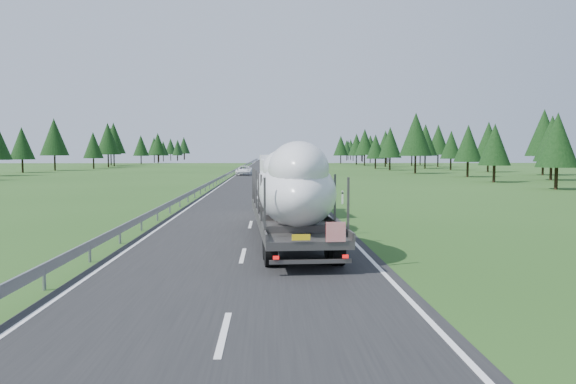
{
  "coord_description": "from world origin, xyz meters",
  "views": [
    {
      "loc": [
        0.95,
        -11.63,
        3.83
      ],
      "look_at": [
        1.84,
        13.64,
        2.06
      ],
      "focal_mm": 35.0,
      "sensor_mm": 36.0,
      "label": 1
    }
  ],
  "objects_px": {
    "distant_car_dark": "(269,163)",
    "distant_van": "(244,170)",
    "highway_sign": "(306,165)",
    "distant_car_blue": "(262,159)",
    "boat_truck": "(287,186)"
  },
  "relations": [
    {
      "from": "distant_van",
      "to": "distant_car_blue",
      "type": "xyz_separation_m",
      "value": [
        1.12,
        181.24,
        0.01
      ]
    },
    {
      "from": "distant_car_dark",
      "to": "distant_car_blue",
      "type": "xyz_separation_m",
      "value": [
        -3.12,
        96.47,
        0.1
      ]
    },
    {
      "from": "highway_sign",
      "to": "boat_truck",
      "type": "height_order",
      "value": "boat_truck"
    },
    {
      "from": "boat_truck",
      "to": "distant_car_dark",
      "type": "xyz_separation_m",
      "value": [
        -0.74,
        155.29,
        -1.56
      ]
    },
    {
      "from": "distant_van",
      "to": "distant_car_blue",
      "type": "bearing_deg",
      "value": 92.76
    },
    {
      "from": "highway_sign",
      "to": "distant_car_blue",
      "type": "relative_size",
      "value": 0.53
    },
    {
      "from": "distant_van",
      "to": "distant_car_blue",
      "type": "distance_m",
      "value": 181.25
    },
    {
      "from": "highway_sign",
      "to": "distant_van",
      "type": "distance_m",
      "value": 11.54
    },
    {
      "from": "highway_sign",
      "to": "boat_truck",
      "type": "distance_m",
      "value": 65.7
    },
    {
      "from": "distant_car_dark",
      "to": "distant_van",
      "type": "bearing_deg",
      "value": -92.04
    },
    {
      "from": "highway_sign",
      "to": "distant_car_dark",
      "type": "bearing_deg",
      "value": 93.89
    },
    {
      "from": "distant_van",
      "to": "distant_car_blue",
      "type": "relative_size",
      "value": 1.17
    },
    {
      "from": "highway_sign",
      "to": "distant_car_dark",
      "type": "height_order",
      "value": "highway_sign"
    },
    {
      "from": "distant_car_dark",
      "to": "highway_sign",
      "type": "bearing_deg",
      "value": -85.29
    },
    {
      "from": "distant_car_dark",
      "to": "distant_car_blue",
      "type": "height_order",
      "value": "distant_car_blue"
    }
  ]
}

